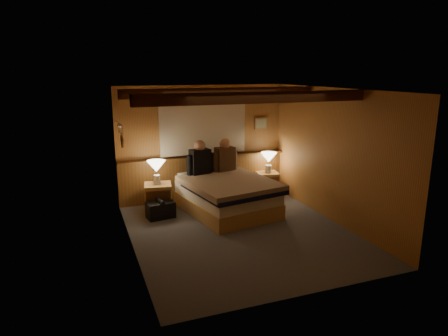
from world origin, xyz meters
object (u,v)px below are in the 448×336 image
lamp_right (269,159)px  duffel_bag (161,210)px  nightstand_left (158,198)px  person_right (225,157)px  bed (227,195)px  lamp_left (156,168)px  person_left (200,160)px  nightstand_right (267,183)px

lamp_right → duffel_bag: 2.68m
nightstand_left → person_right: person_right is taller
bed → nightstand_left: bearing=149.4°
nightstand_left → person_right: size_ratio=0.83×
lamp_left → person_right: 1.49m
person_left → duffel_bag: 1.30m
bed → person_right: size_ratio=3.06×
bed → nightstand_left: bed is taller
lamp_left → duffel_bag: 0.81m
duffel_bag → nightstand_left: bearing=76.9°
nightstand_left → duffel_bag: (-0.03, -0.34, -0.12)m
nightstand_right → lamp_left: bearing=-164.7°
nightstand_left → duffel_bag: size_ratio=1.08×
bed → nightstand_right: bed is taller
nightstand_left → person_left: 1.12m
lamp_left → duffel_bag: (-0.02, -0.35, -0.73)m
bed → lamp_left: bearing=149.0°
nightstand_left → lamp_left: bearing=142.1°
bed → person_left: bearing=110.4°
nightstand_right → bed: bearing=-139.6°
duffel_bag → nightstand_right: bearing=5.8°
bed → duffel_bag: size_ratio=3.97×
person_left → nightstand_left: bearing=176.3°
lamp_left → duffel_bag: lamp_left is taller
person_right → lamp_left: bearing=176.4°
bed → lamp_right: 1.51m
lamp_left → duffel_bag: size_ratio=0.85×
bed → nightstand_right: size_ratio=4.15×
lamp_left → nightstand_left: bearing=-48.3°
bed → person_left: 0.92m
bed → lamp_left: size_ratio=4.68×
lamp_left → lamp_right: bearing=5.3°
bed → person_left: person_left is taller
nightstand_right → person_right: person_right is taller
bed → nightstand_right: (1.24, 0.75, -0.09)m
bed → nightstand_right: 1.45m
bed → nightstand_left: (-1.25, 0.47, -0.06)m
duffel_bag → bed: bearing=-13.8°
nightstand_right → lamp_left: lamp_left is taller
lamp_left → nightstand_right: bearing=6.0°
person_left → lamp_left: bearing=175.4°
nightstand_right → person_right: 1.23m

